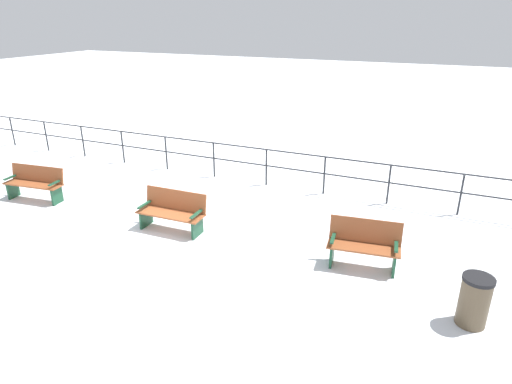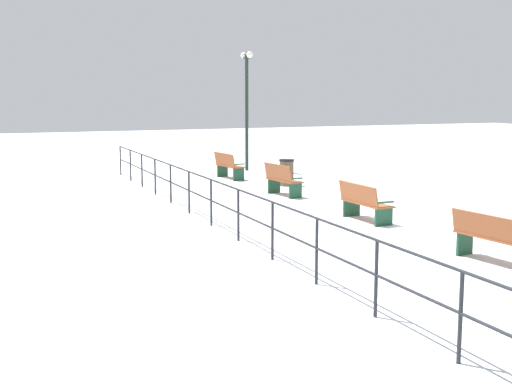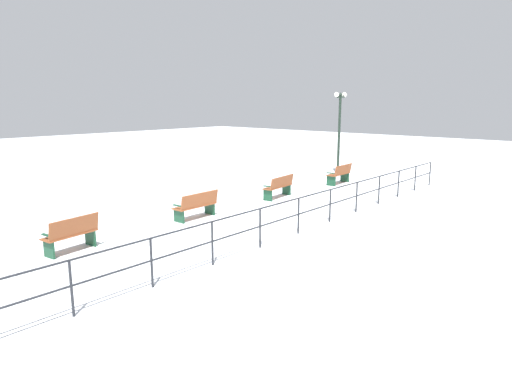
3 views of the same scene
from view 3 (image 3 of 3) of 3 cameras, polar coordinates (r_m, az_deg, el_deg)
name	(u,v)px [view 3 (image 3 of 3)]	position (r m, az deg, el deg)	size (l,w,h in m)	color
ground_plane	(198,219)	(14.88, -7.50, -3.44)	(80.00, 80.00, 0.00)	white
bench_nearest	(340,174)	(21.27, 10.70, 2.31)	(0.63, 1.57, 0.93)	brown
bench_second	(279,186)	(17.85, 2.98, 0.76)	(0.67, 1.67, 0.91)	brown
bench_third	(196,205)	(14.80, -7.64, -1.69)	(0.62, 1.58, 0.91)	brown
bench_fourth	(72,234)	(12.38, -22.56, -4.99)	(0.69, 1.44, 0.95)	brown
lamppost_near	(340,120)	(23.95, 10.66, 9.05)	(0.26, 1.04, 4.29)	#1E2D23
waterfront_railing	(280,215)	(12.36, 3.14, -2.98)	(0.05, 22.39, 1.09)	#26282D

